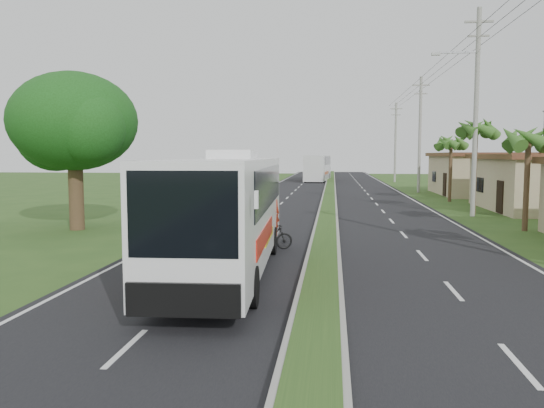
# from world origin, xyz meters

# --- Properties ---
(ground) EXTENTS (180.00, 180.00, 0.00)m
(ground) POSITION_xyz_m (0.00, 0.00, 0.00)
(ground) COLOR #2C4C1C
(ground) RESTS_ON ground
(road_asphalt) EXTENTS (14.00, 160.00, 0.02)m
(road_asphalt) POSITION_xyz_m (0.00, 20.00, 0.01)
(road_asphalt) COLOR black
(road_asphalt) RESTS_ON ground
(median_strip) EXTENTS (1.20, 160.00, 0.18)m
(median_strip) POSITION_xyz_m (0.00, 20.00, 0.10)
(median_strip) COLOR gray
(median_strip) RESTS_ON ground
(lane_edge_left) EXTENTS (0.12, 160.00, 0.01)m
(lane_edge_left) POSITION_xyz_m (-6.70, 20.00, 0.00)
(lane_edge_left) COLOR silver
(lane_edge_left) RESTS_ON ground
(lane_edge_right) EXTENTS (0.12, 160.00, 0.01)m
(lane_edge_right) POSITION_xyz_m (6.70, 20.00, 0.00)
(lane_edge_right) COLOR silver
(lane_edge_right) RESTS_ON ground
(shop_far) EXTENTS (8.60, 11.60, 3.82)m
(shop_far) POSITION_xyz_m (14.00, 36.00, 1.93)
(shop_far) COLOR tan
(shop_far) RESTS_ON ground
(palm_verge_b) EXTENTS (2.40, 2.40, 5.05)m
(palm_verge_b) POSITION_xyz_m (9.40, 12.00, 4.36)
(palm_verge_b) COLOR #473321
(palm_verge_b) RESTS_ON ground
(palm_verge_c) EXTENTS (2.40, 2.40, 5.85)m
(palm_verge_c) POSITION_xyz_m (8.80, 19.00, 5.12)
(palm_verge_c) COLOR #473321
(palm_verge_c) RESTS_ON ground
(palm_verge_d) EXTENTS (2.40, 2.40, 5.25)m
(palm_verge_d) POSITION_xyz_m (9.30, 28.00, 4.55)
(palm_verge_d) COLOR #473321
(palm_verge_d) RESTS_ON ground
(shade_tree) EXTENTS (6.30, 6.00, 7.54)m
(shade_tree) POSITION_xyz_m (-12.11, 10.02, 5.03)
(shade_tree) COLOR #473321
(shade_tree) RESTS_ON ground
(utility_pole_b) EXTENTS (3.20, 0.28, 12.00)m
(utility_pole_b) POSITION_xyz_m (8.47, 18.00, 6.26)
(utility_pole_b) COLOR gray
(utility_pole_b) RESTS_ON ground
(utility_pole_c) EXTENTS (1.60, 0.28, 11.00)m
(utility_pole_c) POSITION_xyz_m (8.50, 38.00, 5.67)
(utility_pole_c) COLOR gray
(utility_pole_c) RESTS_ON ground
(utility_pole_d) EXTENTS (1.60, 0.28, 10.50)m
(utility_pole_d) POSITION_xyz_m (8.50, 58.00, 5.42)
(utility_pole_d) COLOR gray
(utility_pole_d) RESTS_ON ground
(coach_bus_main) EXTENTS (2.94, 11.73, 3.76)m
(coach_bus_main) POSITION_xyz_m (-2.85, 1.57, 2.07)
(coach_bus_main) COLOR white
(coach_bus_main) RESTS_ON ground
(coach_bus_far) EXTENTS (3.48, 12.26, 3.53)m
(coach_bus_far) POSITION_xyz_m (-1.80, 59.81, 2.00)
(coach_bus_far) COLOR silver
(coach_bus_far) RESTS_ON ground
(motorcyclist) EXTENTS (1.68, 0.93, 2.29)m
(motorcyclist) POSITION_xyz_m (-2.00, 5.56, 0.85)
(motorcyclist) COLOR black
(motorcyclist) RESTS_ON ground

